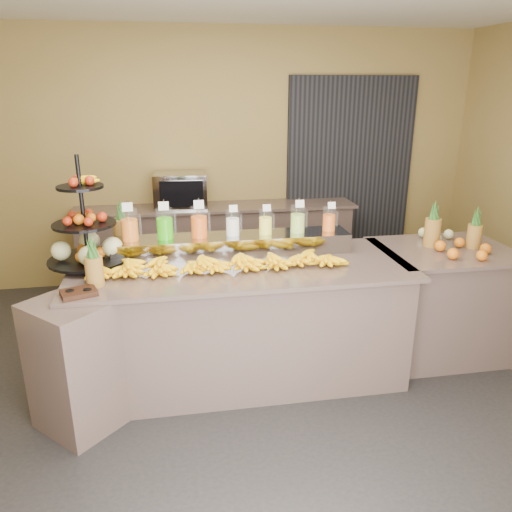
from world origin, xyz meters
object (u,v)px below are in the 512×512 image
object	(u,v)px
right_fruit_pile	(457,242)
oven_warmer	(181,190)
condiment_caddy	(79,293)
pitcher_tray	(233,244)
banana_heap	(218,260)
fruit_stand	(91,238)

from	to	relation	value
right_fruit_pile	oven_warmer	xyz separation A→B (m)	(-2.13, 1.90, 0.11)
condiment_caddy	oven_warmer	size ratio (longest dim) A/B	0.38
pitcher_tray	oven_warmer	distance (m)	1.71
banana_heap	oven_warmer	size ratio (longest dim) A/B	3.35
banana_heap	condiment_caddy	bearing A→B (deg)	-160.59
pitcher_tray	oven_warmer	bearing A→B (deg)	101.91
condiment_caddy	oven_warmer	bearing A→B (deg)	72.77
banana_heap	right_fruit_pile	xyz separation A→B (m)	(1.93, 0.10, 0.01)
condiment_caddy	right_fruit_pile	xyz separation A→B (m)	(2.85, 0.42, 0.06)
condiment_caddy	right_fruit_pile	size ratio (longest dim) A/B	0.49
pitcher_tray	fruit_stand	size ratio (longest dim) A/B	2.28
fruit_stand	right_fruit_pile	bearing A→B (deg)	-11.76
pitcher_tray	condiment_caddy	distance (m)	1.26
pitcher_tray	fruit_stand	xyz separation A→B (m)	(-1.05, -0.09, 0.13)
pitcher_tray	oven_warmer	size ratio (longest dim) A/B	3.30
pitcher_tray	right_fruit_pile	bearing A→B (deg)	-7.44
banana_heap	pitcher_tray	bearing A→B (deg)	65.70
banana_heap	condiment_caddy	world-z (taller)	banana_heap
banana_heap	fruit_stand	xyz separation A→B (m)	(-0.90, 0.24, 0.14)
pitcher_tray	right_fruit_pile	xyz separation A→B (m)	(1.78, -0.23, -0.00)
banana_heap	right_fruit_pile	distance (m)	1.93
banana_heap	fruit_stand	world-z (taller)	fruit_stand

